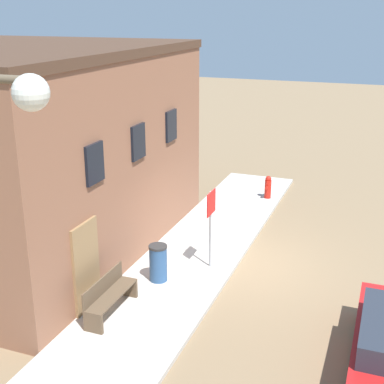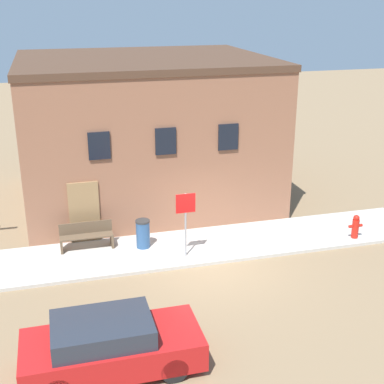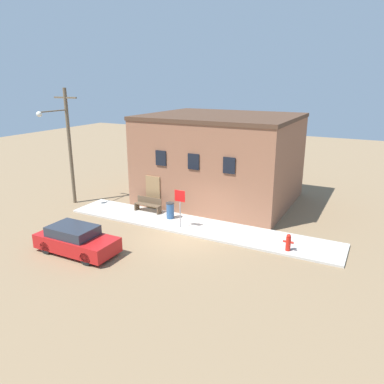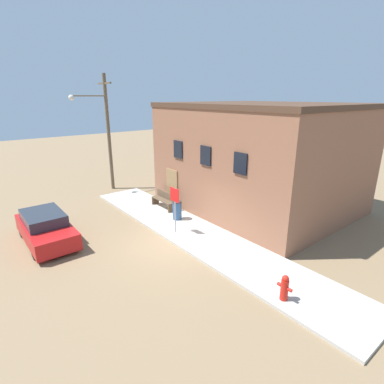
{
  "view_description": "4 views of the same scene",
  "coord_description": "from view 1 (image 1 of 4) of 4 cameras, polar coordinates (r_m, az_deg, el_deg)",
  "views": [
    {
      "loc": [
        -12.82,
        -3.47,
        6.6
      ],
      "look_at": [
        -0.24,
        1.3,
        2.0
      ],
      "focal_mm": 50.0,
      "sensor_mm": 36.0,
      "label": 1
    },
    {
      "loc": [
        -4.37,
        -14.14,
        7.93
      ],
      "look_at": [
        -0.24,
        1.3,
        2.0
      ],
      "focal_mm": 50.0,
      "sensor_mm": 36.0,
      "label": 2
    },
    {
      "loc": [
        8.69,
        -15.91,
        7.82
      ],
      "look_at": [
        -0.24,
        1.3,
        2.0
      ],
      "focal_mm": 35.0,
      "sensor_mm": 36.0,
      "label": 3
    },
    {
      "loc": [
        9.55,
        -6.54,
        6.03
      ],
      "look_at": [
        -0.24,
        1.3,
        2.0
      ],
      "focal_mm": 28.0,
      "sensor_mm": 36.0,
      "label": 4
    }
  ],
  "objects": [
    {
      "name": "ground_plane",
      "position": [
        14.83,
        5.07,
        -7.63
      ],
      "size": [
        80.0,
        80.0,
        0.0
      ],
      "primitive_type": "plane",
      "color": "#846B4C"
    },
    {
      "name": "sidewalk",
      "position": [
        15.16,
        0.32,
        -6.69
      ],
      "size": [
        15.67,
        2.59,
        0.11
      ],
      "color": "#BCB7AD",
      "rests_on": "ground"
    },
    {
      "name": "brick_building",
      "position": [
        16.06,
        -18.47,
        4.4
      ],
      "size": [
        9.41,
        7.96,
        5.7
      ],
      "color": "#8E5B42",
      "rests_on": "ground"
    },
    {
      "name": "fire_hydrant",
      "position": [
        19.5,
        8.1,
        0.53
      ],
      "size": [
        0.49,
        0.23,
        0.83
      ],
      "color": "red",
      "rests_on": "sidewalk"
    },
    {
      "name": "stop_sign",
      "position": [
        13.82,
        2.02,
        -2.48
      ],
      "size": [
        0.62,
        0.06,
        2.11
      ],
      "color": "gray",
      "rests_on": "sidewalk"
    },
    {
      "name": "bench",
      "position": [
        12.3,
        -8.83,
        -10.82
      ],
      "size": [
        1.71,
        0.44,
        0.87
      ],
      "color": "brown",
      "rests_on": "sidewalk"
    },
    {
      "name": "trash_bin",
      "position": [
        13.53,
        -3.63,
        -7.55
      ],
      "size": [
        0.47,
        0.47,
        0.95
      ],
      "color": "#2D517F",
      "rests_on": "sidewalk"
    }
  ]
}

